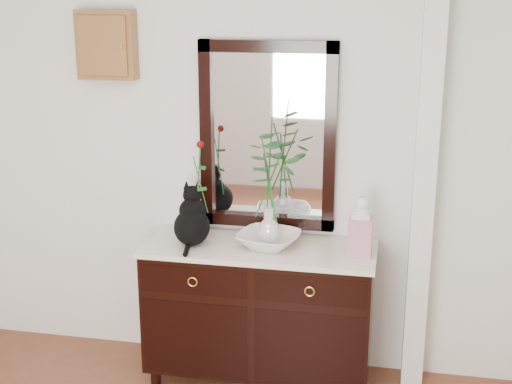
% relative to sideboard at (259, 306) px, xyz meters
% --- Properties ---
extents(wall_back, '(3.60, 0.04, 2.70)m').
position_rel_sideboard_xyz_m(wall_back, '(-0.10, 0.25, 0.88)').
color(wall_back, silver).
rests_on(wall_back, ground).
extents(pilaster, '(0.12, 0.20, 2.70)m').
position_rel_sideboard_xyz_m(pilaster, '(0.90, 0.17, 0.88)').
color(pilaster, silver).
rests_on(pilaster, ground).
extents(sideboard, '(1.33, 0.52, 0.82)m').
position_rel_sideboard_xyz_m(sideboard, '(0.00, 0.00, 0.00)').
color(sideboard, black).
rests_on(sideboard, ground).
extents(wall_mirror, '(0.80, 0.06, 1.10)m').
position_rel_sideboard_xyz_m(wall_mirror, '(-0.00, 0.24, 0.97)').
color(wall_mirror, black).
rests_on(wall_mirror, wall_back).
extents(key_cabinet, '(0.35, 0.10, 0.40)m').
position_rel_sideboard_xyz_m(key_cabinet, '(-0.95, 0.21, 1.48)').
color(key_cabinet, brown).
rests_on(key_cabinet, wall_back).
extents(cat, '(0.29, 0.33, 0.34)m').
position_rel_sideboard_xyz_m(cat, '(-0.39, -0.03, 0.54)').
color(cat, black).
rests_on(cat, sideboard).
extents(lotus_bowl, '(0.41, 0.41, 0.09)m').
position_rel_sideboard_xyz_m(lotus_bowl, '(0.06, -0.01, 0.42)').
color(lotus_bowl, silver).
rests_on(lotus_bowl, sideboard).
extents(vase_branches, '(0.47, 0.47, 0.75)m').
position_rel_sideboard_xyz_m(vase_branches, '(0.06, -0.01, 0.77)').
color(vase_branches, silver).
rests_on(vase_branches, lotus_bowl).
extents(bud_vase_rose, '(0.08, 0.08, 0.61)m').
position_rel_sideboard_xyz_m(bud_vase_rose, '(-0.36, 0.02, 0.68)').
color(bud_vase_rose, '#2B6B35').
rests_on(bud_vase_rose, sideboard).
extents(ginger_jar, '(0.13, 0.13, 0.35)m').
position_rel_sideboard_xyz_m(ginger_jar, '(0.57, -0.03, 0.55)').
color(ginger_jar, silver).
rests_on(ginger_jar, sideboard).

